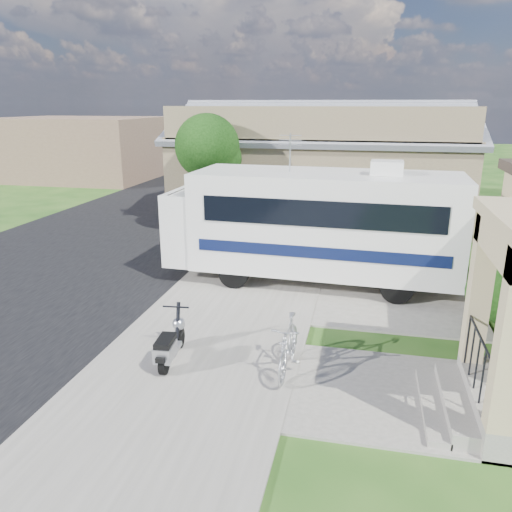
% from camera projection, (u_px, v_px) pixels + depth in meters
% --- Properties ---
extents(ground, '(120.00, 120.00, 0.00)m').
position_uv_depth(ground, '(253.00, 353.00, 10.23)').
color(ground, '#1A4211').
extents(street_slab, '(9.00, 80.00, 0.02)m').
position_uv_depth(street_slab, '(133.00, 224.00, 21.12)').
color(street_slab, black).
rests_on(street_slab, ground).
extents(sidewalk_slab, '(4.00, 80.00, 0.06)m').
position_uv_depth(sidewalk_slab, '(285.00, 232.00, 19.76)').
color(sidewalk_slab, slate).
rests_on(sidewalk_slab, ground).
extents(driveway_slab, '(7.00, 6.00, 0.05)m').
position_uv_depth(driveway_slab, '(340.00, 283.00, 14.11)').
color(driveway_slab, slate).
rests_on(driveway_slab, ground).
extents(walk_slab, '(4.00, 3.00, 0.05)m').
position_uv_depth(walk_slab, '(408.00, 396.00, 8.67)').
color(walk_slab, slate).
rests_on(walk_slab, ground).
extents(warehouse, '(12.50, 8.40, 5.04)m').
position_uv_depth(warehouse, '(321.00, 170.00, 22.68)').
color(warehouse, brown).
rests_on(warehouse, ground).
extents(distant_bldg_far, '(10.00, 8.00, 4.00)m').
position_uv_depth(distant_bldg_far, '(81.00, 148.00, 33.71)').
color(distant_bldg_far, brown).
rests_on(distant_bldg_far, ground).
extents(distant_bldg_near, '(8.00, 7.00, 3.20)m').
position_uv_depth(distant_bldg_near, '(175.00, 142.00, 44.61)').
color(distant_bldg_near, brown).
rests_on(distant_bldg_near, ground).
extents(street_tree_a, '(2.44, 2.40, 4.58)m').
position_uv_depth(street_tree_a, '(210.00, 150.00, 18.49)').
color(street_tree_a, '#2F2115').
rests_on(street_tree_a, ground).
extents(street_tree_b, '(2.44, 2.40, 4.73)m').
position_uv_depth(street_tree_b, '(265.00, 132.00, 27.78)').
color(street_tree_b, '#2F2115').
rests_on(street_tree_b, ground).
extents(street_tree_c, '(2.44, 2.40, 4.42)m').
position_uv_depth(street_tree_c, '(289.00, 129.00, 36.26)').
color(street_tree_c, '#2F2115').
rests_on(street_tree_c, ground).
extents(motorhome, '(8.08, 2.86, 4.10)m').
position_uv_depth(motorhome, '(314.00, 222.00, 13.80)').
color(motorhome, silver).
rests_on(motorhome, ground).
extents(scooter, '(0.53, 1.52, 1.00)m').
position_uv_depth(scooter, '(170.00, 344.00, 9.63)').
color(scooter, black).
rests_on(scooter, ground).
extents(bicycle, '(0.55, 1.76, 1.05)m').
position_uv_depth(bicycle, '(288.00, 348.00, 9.31)').
color(bicycle, '#A7A9AF').
rests_on(bicycle, ground).
extents(pickup_truck, '(3.39, 5.74, 1.50)m').
position_uv_depth(pickup_truck, '(197.00, 195.00, 23.45)').
color(pickup_truck, silver).
rests_on(pickup_truck, ground).
extents(van, '(3.78, 6.91, 1.90)m').
position_uv_depth(van, '(220.00, 173.00, 29.61)').
color(van, silver).
rests_on(van, ground).
extents(garden_hose, '(0.36, 0.36, 0.16)m').
position_uv_depth(garden_hose, '(454.00, 379.00, 9.12)').
color(garden_hose, '#166E31').
rests_on(garden_hose, ground).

